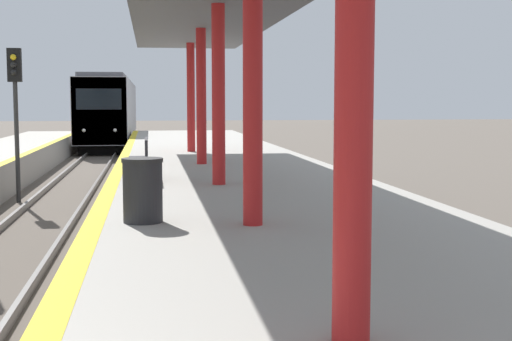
{
  "coord_description": "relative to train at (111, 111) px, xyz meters",
  "views": [
    {
      "loc": [
        2.46,
        -2.89,
        2.76
      ],
      "look_at": [
        4.73,
        12.28,
        1.27
      ],
      "focal_mm": 50.0,
      "sensor_mm": 36.0,
      "label": 1
    }
  ],
  "objects": [
    {
      "name": "signal_far",
      "position": [
        -1.11,
        -27.53,
        0.79
      ],
      "size": [
        0.36,
        0.31,
        4.18
      ],
      "color": "#2D2D2D",
      "rests_on": "ground"
    },
    {
      "name": "trash_bin",
      "position": [
        2.35,
        -37.28,
        -0.66
      ],
      "size": [
        0.6,
        0.6,
        0.93
      ],
      "color": "#262628",
      "rests_on": "platform_right"
    },
    {
      "name": "train",
      "position": [
        0.0,
        0.0,
        0.0
      ],
      "size": [
        2.75,
        23.28,
        4.22
      ],
      "color": "black",
      "rests_on": "ground"
    },
    {
      "name": "bench",
      "position": [
        2.26,
        -31.64,
        -0.65
      ],
      "size": [
        0.44,
        1.52,
        0.92
      ],
      "color": "#28282D",
      "rests_on": "platform_right"
    },
    {
      "name": "station_canopy",
      "position": [
        3.89,
        -32.76,
        2.56
      ],
      "size": [
        3.67,
        24.89,
        3.94
      ],
      "color": "red",
      "rests_on": "platform_right"
    }
  ]
}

